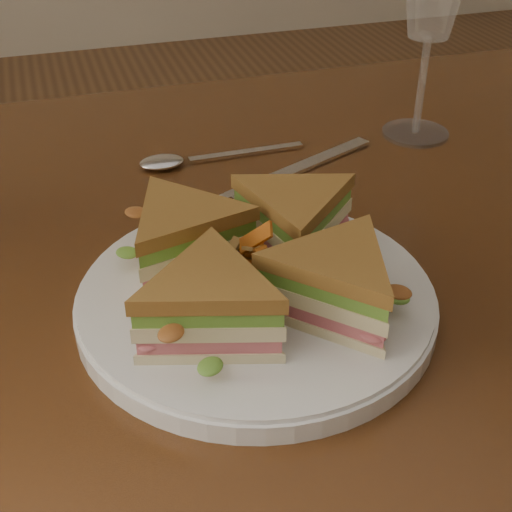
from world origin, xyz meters
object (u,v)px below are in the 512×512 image
object	(u,v)px
knife	(291,172)
plate	(256,301)
table	(236,324)
sandwich_wedges	(256,262)
spoon	(183,160)

from	to	relation	value
knife	plate	bearing A→B (deg)	-140.47
table	knife	xyz separation A→B (m)	(0.09, 0.11, 0.10)
sandwich_wedges	spoon	size ratio (longest dim) A/B	1.41
table	sandwich_wedges	size ratio (longest dim) A/B	4.62
plate	spoon	xyz separation A→B (m)	(0.00, 0.27, -0.00)
table	knife	distance (m)	0.17
sandwich_wedges	knife	xyz separation A→B (m)	(0.10, 0.21, -0.04)
sandwich_wedges	spoon	distance (m)	0.27
plate	knife	bearing A→B (deg)	63.40
knife	spoon	bearing A→B (deg)	127.67
spoon	table	bearing A→B (deg)	-86.51
spoon	knife	world-z (taller)	spoon
plate	sandwich_wedges	world-z (taller)	sandwich_wedges
sandwich_wedges	knife	bearing A→B (deg)	63.40
plate	spoon	world-z (taller)	plate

